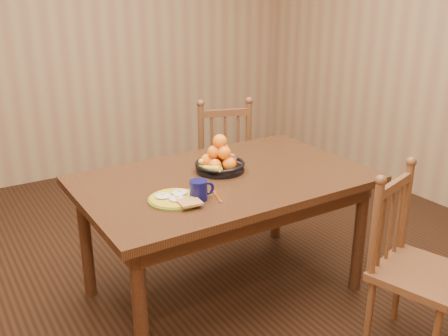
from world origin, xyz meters
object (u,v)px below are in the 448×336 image
coffee_mug (199,190)px  fruit_bowl (220,160)px  chair_near (413,268)px  dining_table (224,190)px  chair_far (220,161)px  breakfast_plate (175,199)px

coffee_mug → fruit_bowl: 0.42m
chair_near → fruit_bowl: bearing=101.4°
dining_table → chair_far: (0.54, 0.91, -0.19)m
breakfast_plate → coffee_mug: (0.11, -0.05, 0.04)m
fruit_bowl → coffee_mug: bearing=-135.5°
breakfast_plate → chair_far: bearing=49.3°
dining_table → coffee_mug: coffee_mug is taller
dining_table → coffee_mug: (-0.27, -0.21, 0.14)m
dining_table → breakfast_plate: size_ratio=5.46×
dining_table → fruit_bowl: fruit_bowl is taller
dining_table → chair_near: (0.54, -0.90, -0.21)m
breakfast_plate → coffee_mug: bearing=-22.1°
chair_far → fruit_bowl: chair_far is taller
dining_table → breakfast_plate: bearing=-157.4°
breakfast_plate → coffee_mug: coffee_mug is taller
chair_far → chair_near: 1.81m
coffee_mug → chair_far: bearing=54.0°
chair_near → coffee_mug: chair_near is taller
chair_near → breakfast_plate: bearing=125.3°
dining_table → chair_far: 1.08m
chair_near → fruit_bowl: 1.17m
dining_table → breakfast_plate: (-0.39, -0.16, 0.10)m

